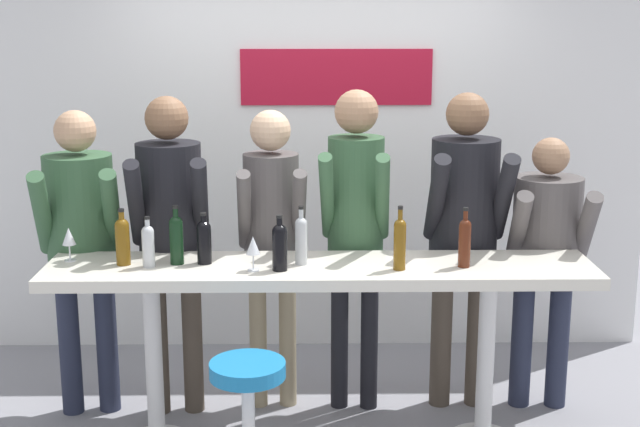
# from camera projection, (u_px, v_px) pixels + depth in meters

# --- Properties ---
(back_wall) EXTENTS (4.41, 0.12, 2.70)m
(back_wall) POSITION_uv_depth(u_px,v_px,m) (317.00, 150.00, 5.92)
(back_wall) COLOR white
(back_wall) RESTS_ON ground_plane
(tasting_table) EXTENTS (2.81, 0.54, 0.99)m
(tasting_table) POSITION_uv_depth(u_px,v_px,m) (320.00, 292.00, 4.58)
(tasting_table) COLOR silver
(tasting_table) RESTS_ON ground_plane
(bar_stool) EXTENTS (0.36, 0.36, 0.72)m
(bar_stool) POSITION_uv_depth(u_px,v_px,m) (248.00, 413.00, 4.06)
(bar_stool) COLOR silver
(bar_stool) RESTS_ON ground_plane
(person_far_left) EXTENTS (0.50, 0.61, 1.74)m
(person_far_left) POSITION_uv_depth(u_px,v_px,m) (81.00, 230.00, 4.91)
(person_far_left) COLOR #23283D
(person_far_left) RESTS_ON ground_plane
(person_left) EXTENTS (0.46, 0.58, 1.82)m
(person_left) POSITION_uv_depth(u_px,v_px,m) (170.00, 220.00, 4.89)
(person_left) COLOR #473D33
(person_left) RESTS_ON ground_plane
(person_center_left) EXTENTS (0.39, 0.52, 1.73)m
(person_center_left) POSITION_uv_depth(u_px,v_px,m) (272.00, 224.00, 4.98)
(person_center_left) COLOR gray
(person_center_left) RESTS_ON ground_plane
(person_center) EXTENTS (0.40, 0.56, 1.85)m
(person_center) POSITION_uv_depth(u_px,v_px,m) (356.00, 212.00, 4.94)
(person_center) COLOR black
(person_center) RESTS_ON ground_plane
(person_center_right) EXTENTS (0.45, 0.57, 1.83)m
(person_center_right) POSITION_uv_depth(u_px,v_px,m) (464.00, 217.00, 4.98)
(person_center_right) COLOR #473D33
(person_center_right) RESTS_ON ground_plane
(person_right) EXTENTS (0.48, 0.55, 1.58)m
(person_right) POSITION_uv_depth(u_px,v_px,m) (546.00, 245.00, 5.01)
(person_right) COLOR #23283D
(person_right) RESTS_ON ground_plane
(wine_bottle_0) EXTENTS (0.06, 0.06, 0.33)m
(wine_bottle_0) POSITION_uv_depth(u_px,v_px,m) (400.00, 241.00, 4.43)
(wine_bottle_0) COLOR brown
(wine_bottle_0) RESTS_ON tasting_table
(wine_bottle_1) EXTENTS (0.06, 0.06, 0.26)m
(wine_bottle_1) POSITION_uv_depth(u_px,v_px,m) (148.00, 244.00, 4.48)
(wine_bottle_1) COLOR #B7BCC1
(wine_bottle_1) RESTS_ON tasting_table
(wine_bottle_2) EXTENTS (0.06, 0.06, 0.30)m
(wine_bottle_2) POSITION_uv_depth(u_px,v_px,m) (301.00, 238.00, 4.53)
(wine_bottle_2) COLOR #B7BCC1
(wine_bottle_2) RESTS_ON tasting_table
(wine_bottle_3) EXTENTS (0.07, 0.07, 0.27)m
(wine_bottle_3) POSITION_uv_depth(u_px,v_px,m) (204.00, 240.00, 4.54)
(wine_bottle_3) COLOR black
(wine_bottle_3) RESTS_ON tasting_table
(wine_bottle_4) EXTENTS (0.07, 0.07, 0.29)m
(wine_bottle_4) POSITION_uv_depth(u_px,v_px,m) (123.00, 239.00, 4.52)
(wine_bottle_4) COLOR brown
(wine_bottle_4) RESTS_ON tasting_table
(wine_bottle_5) EXTENTS (0.08, 0.08, 0.28)m
(wine_bottle_5) POSITION_uv_depth(u_px,v_px,m) (280.00, 245.00, 4.42)
(wine_bottle_5) COLOR black
(wine_bottle_5) RESTS_ON tasting_table
(wine_bottle_6) EXTENTS (0.07, 0.07, 0.31)m
(wine_bottle_6) POSITION_uv_depth(u_px,v_px,m) (176.00, 237.00, 4.53)
(wine_bottle_6) COLOR black
(wine_bottle_6) RESTS_ON tasting_table
(wine_bottle_7) EXTENTS (0.06, 0.06, 0.31)m
(wine_bottle_7) POSITION_uv_depth(u_px,v_px,m) (465.00, 240.00, 4.48)
(wine_bottle_7) COLOR #4C1E0F
(wine_bottle_7) RESTS_ON tasting_table
(wine_glass_0) EXTENTS (0.07, 0.07, 0.18)m
(wine_glass_0) POSITION_uv_depth(u_px,v_px,m) (69.00, 237.00, 4.59)
(wine_glass_0) COLOR silver
(wine_glass_0) RESTS_ON tasting_table
(wine_glass_1) EXTENTS (0.07, 0.07, 0.18)m
(wine_glass_1) POSITION_uv_depth(u_px,v_px,m) (253.00, 246.00, 4.42)
(wine_glass_1) COLOR silver
(wine_glass_1) RESTS_ON tasting_table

